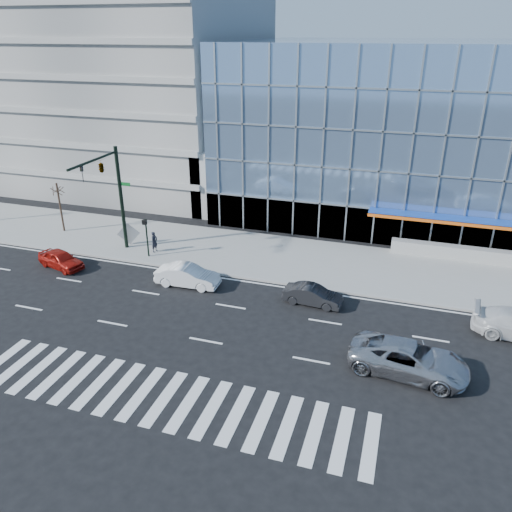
{
  "coord_description": "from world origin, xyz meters",
  "views": [
    {
      "loc": [
        9.79,
        -25.46,
        15.88
      ],
      "look_at": [
        0.72,
        3.0,
        2.29
      ],
      "focal_mm": 35.0,
      "sensor_mm": 36.0,
      "label": 1
    }
  ],
  "objects_px": {
    "tilted_panel": "(129,234)",
    "silver_suv": "(409,359)",
    "traffic_signal": "(107,178)",
    "red_sedan": "(61,259)",
    "street_tree_near": "(57,190)",
    "dark_sedan": "(313,295)",
    "ped_signal_post": "(146,232)",
    "pedestrian": "(154,242)",
    "white_sedan": "(188,276)"
  },
  "relations": [
    {
      "from": "ped_signal_post",
      "to": "white_sedan",
      "type": "distance_m",
      "value": 5.87
    },
    {
      "from": "pedestrian",
      "to": "ped_signal_post",
      "type": "bearing_deg",
      "value": -170.54
    },
    {
      "from": "traffic_signal",
      "to": "street_tree_near",
      "type": "distance_m",
      "value": 7.96
    },
    {
      "from": "silver_suv",
      "to": "tilted_panel",
      "type": "xyz_separation_m",
      "value": [
        -21.93,
        10.08,
        0.25
      ]
    },
    {
      "from": "red_sedan",
      "to": "white_sedan",
      "type": "bearing_deg",
      "value": -72.61
    },
    {
      "from": "red_sedan",
      "to": "silver_suv",
      "type": "bearing_deg",
      "value": -85.62
    },
    {
      "from": "red_sedan",
      "to": "dark_sedan",
      "type": "bearing_deg",
      "value": -72.99
    },
    {
      "from": "silver_suv",
      "to": "red_sedan",
      "type": "distance_m",
      "value": 25.09
    },
    {
      "from": "traffic_signal",
      "to": "street_tree_near",
      "type": "relative_size",
      "value": 1.89
    },
    {
      "from": "dark_sedan",
      "to": "red_sedan",
      "type": "height_order",
      "value": "red_sedan"
    },
    {
      "from": "street_tree_near",
      "to": "dark_sedan",
      "type": "distance_m",
      "value": 23.73
    },
    {
      "from": "red_sedan",
      "to": "tilted_panel",
      "type": "relative_size",
      "value": 2.93
    },
    {
      "from": "traffic_signal",
      "to": "ped_signal_post",
      "type": "height_order",
      "value": "traffic_signal"
    },
    {
      "from": "white_sedan",
      "to": "traffic_signal",
      "type": "bearing_deg",
      "value": 67.33
    },
    {
      "from": "ped_signal_post",
      "to": "tilted_panel",
      "type": "relative_size",
      "value": 2.31
    },
    {
      "from": "street_tree_near",
      "to": "tilted_panel",
      "type": "distance_m",
      "value": 7.48
    },
    {
      "from": "street_tree_near",
      "to": "white_sedan",
      "type": "relative_size",
      "value": 0.97
    },
    {
      "from": "white_sedan",
      "to": "red_sedan",
      "type": "height_order",
      "value": "white_sedan"
    },
    {
      "from": "dark_sedan",
      "to": "red_sedan",
      "type": "distance_m",
      "value": 18.58
    },
    {
      "from": "traffic_signal",
      "to": "pedestrian",
      "type": "xyz_separation_m",
      "value": [
        2.57,
        1.34,
        -5.2
      ]
    },
    {
      "from": "traffic_signal",
      "to": "dark_sedan",
      "type": "distance_m",
      "value": 16.99
    },
    {
      "from": "ped_signal_post",
      "to": "dark_sedan",
      "type": "xyz_separation_m",
      "value": [
        13.34,
        -3.06,
        -1.52
      ]
    },
    {
      "from": "traffic_signal",
      "to": "red_sedan",
      "type": "bearing_deg",
      "value": -132.34
    },
    {
      "from": "silver_suv",
      "to": "tilted_panel",
      "type": "relative_size",
      "value": 4.56
    },
    {
      "from": "traffic_signal",
      "to": "white_sedan",
      "type": "height_order",
      "value": "traffic_signal"
    },
    {
      "from": "silver_suv",
      "to": "white_sedan",
      "type": "bearing_deg",
      "value": 76.87
    },
    {
      "from": "ped_signal_post",
      "to": "pedestrian",
      "type": "distance_m",
      "value": 1.52
    },
    {
      "from": "pedestrian",
      "to": "tilted_panel",
      "type": "distance_m",
      "value": 2.74
    },
    {
      "from": "traffic_signal",
      "to": "silver_suv",
      "type": "relative_size",
      "value": 1.35
    },
    {
      "from": "dark_sedan",
      "to": "tilted_panel",
      "type": "distance_m",
      "value": 16.61
    },
    {
      "from": "traffic_signal",
      "to": "tilted_panel",
      "type": "bearing_deg",
      "value": 92.56
    },
    {
      "from": "silver_suv",
      "to": "red_sedan",
      "type": "xyz_separation_m",
      "value": [
        -24.58,
        5.06,
        -0.17
      ]
    },
    {
      "from": "traffic_signal",
      "to": "ped_signal_post",
      "type": "relative_size",
      "value": 2.67
    },
    {
      "from": "silver_suv",
      "to": "tilted_panel",
      "type": "bearing_deg",
      "value": 72.15
    },
    {
      "from": "ped_signal_post",
      "to": "red_sedan",
      "type": "distance_m",
      "value": 6.41
    },
    {
      "from": "ped_signal_post",
      "to": "dark_sedan",
      "type": "height_order",
      "value": "ped_signal_post"
    },
    {
      "from": "traffic_signal",
      "to": "ped_signal_post",
      "type": "bearing_deg",
      "value": 8.52
    },
    {
      "from": "pedestrian",
      "to": "traffic_signal",
      "type": "bearing_deg",
      "value": 131.14
    },
    {
      "from": "white_sedan",
      "to": "tilted_panel",
      "type": "height_order",
      "value": "tilted_panel"
    },
    {
      "from": "ped_signal_post",
      "to": "tilted_panel",
      "type": "xyz_separation_m",
      "value": [
        -2.59,
        1.63,
        -1.07
      ]
    },
    {
      "from": "dark_sedan",
      "to": "ped_signal_post",
      "type": "bearing_deg",
      "value": 81.46
    },
    {
      "from": "silver_suv",
      "to": "pedestrian",
      "type": "relative_size",
      "value": 3.65
    },
    {
      "from": "silver_suv",
      "to": "pedestrian",
      "type": "distance_m",
      "value": 21.44
    },
    {
      "from": "red_sedan",
      "to": "pedestrian",
      "type": "xyz_separation_m",
      "value": [
        5.31,
        4.35,
        0.31
      ]
    },
    {
      "from": "traffic_signal",
      "to": "silver_suv",
      "type": "height_order",
      "value": "traffic_signal"
    },
    {
      "from": "tilted_panel",
      "to": "silver_suv",
      "type": "bearing_deg",
      "value": -45.18
    },
    {
      "from": "ped_signal_post",
      "to": "red_sedan",
      "type": "relative_size",
      "value": 0.79
    },
    {
      "from": "pedestrian",
      "to": "tilted_panel",
      "type": "relative_size",
      "value": 1.25
    },
    {
      "from": "street_tree_near",
      "to": "dark_sedan",
      "type": "xyz_separation_m",
      "value": [
        22.84,
        -5.62,
        -3.16
      ]
    },
    {
      "from": "ped_signal_post",
      "to": "street_tree_near",
      "type": "relative_size",
      "value": 0.71
    }
  ]
}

